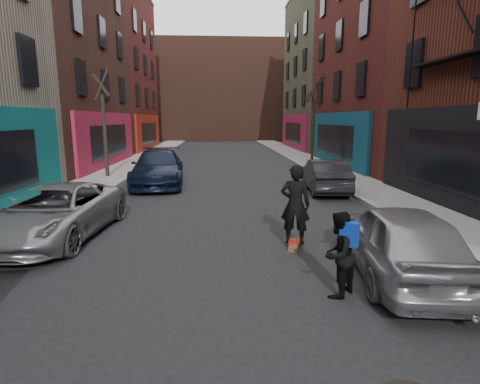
{
  "coord_description": "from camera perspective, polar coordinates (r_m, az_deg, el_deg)",
  "views": [
    {
      "loc": [
        -0.33,
        -1.89,
        3.07
      ],
      "look_at": [
        0.1,
        5.65,
        1.6
      ],
      "focal_mm": 28.0,
      "sensor_mm": 36.0,
      "label": 1
    }
  ],
  "objects": [
    {
      "name": "sidewalk_left",
      "position": [
        32.57,
        -13.77,
        5.42
      ],
      "size": [
        2.5,
        84.0,
        0.13
      ],
      "primitive_type": "cube",
      "color": "gray",
      "rests_on": "ground"
    },
    {
      "name": "sidewalk_right",
      "position": [
        32.7,
        8.42,
        5.64
      ],
      "size": [
        2.5,
        84.0,
        0.13
      ],
      "primitive_type": "cube",
      "color": "gray",
      "rests_on": "ground"
    },
    {
      "name": "building_far",
      "position": [
        58.02,
        -3.01,
        14.9
      ],
      "size": [
        40.0,
        10.0,
        14.0
      ],
      "primitive_type": "cube",
      "color": "#47281E",
      "rests_on": "ground"
    },
    {
      "name": "tree_left_far",
      "position": [
        20.74,
        -20.1,
        11.23
      ],
      "size": [
        2.0,
        2.0,
        6.5
      ],
      "primitive_type": null,
      "color": "black",
      "rests_on": "sidewalk_left"
    },
    {
      "name": "tree_right_far",
      "position": [
        26.7,
        11.15,
        11.82
      ],
      "size": [
        2.0,
        2.0,
        6.8
      ],
      "primitive_type": null,
      "color": "black",
      "rests_on": "sidewalk_right"
    },
    {
      "name": "parked_left_far",
      "position": [
        10.91,
        -26.24,
        -2.74
      ],
      "size": [
        2.69,
        5.13,
        1.38
      ],
      "primitive_type": "imported",
      "rotation": [
        0.0,
        0.0,
        -0.08
      ],
      "color": "gray",
      "rests_on": "ground"
    },
    {
      "name": "parked_left_end",
      "position": [
        18.14,
        -12.35,
        3.65
      ],
      "size": [
        2.77,
        5.82,
        1.64
      ],
      "primitive_type": "imported",
      "rotation": [
        0.0,
        0.0,
        0.08
      ],
      "color": "black",
      "rests_on": "ground"
    },
    {
      "name": "parked_right_far",
      "position": [
        8.06,
        23.03,
        -6.7
      ],
      "size": [
        2.27,
        4.52,
        1.48
      ],
      "primitive_type": "imported",
      "rotation": [
        0.0,
        0.0,
        3.02
      ],
      "color": "gray",
      "rests_on": "ground"
    },
    {
      "name": "parked_right_end",
      "position": [
        16.46,
        12.84,
        2.47
      ],
      "size": [
        1.84,
        4.36,
        1.4
      ],
      "primitive_type": "imported",
      "rotation": [
        0.0,
        0.0,
        3.05
      ],
      "color": "black",
      "rests_on": "ground"
    },
    {
      "name": "skateboard",
      "position": [
        9.33,
        8.24,
        -7.99
      ],
      "size": [
        0.44,
        0.83,
        0.1
      ],
      "primitive_type": "cube",
      "rotation": [
        0.0,
        0.0,
        -0.29
      ],
      "color": "brown",
      "rests_on": "ground"
    },
    {
      "name": "skateboarder",
      "position": [
        9.05,
        8.42,
        -1.89
      ],
      "size": [
        0.81,
        0.64,
        1.93
      ],
      "primitive_type": "imported",
      "rotation": [
        0.0,
        0.0,
        2.85
      ],
      "color": "black",
      "rests_on": "skateboard"
    },
    {
      "name": "pedestrian",
      "position": [
        6.8,
        14.78,
        -9.1
      ],
      "size": [
        0.93,
        0.93,
        1.53
      ],
      "rotation": [
        0.0,
        0.0,
        3.92
      ],
      "color": "black",
      "rests_on": "ground"
    }
  ]
}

